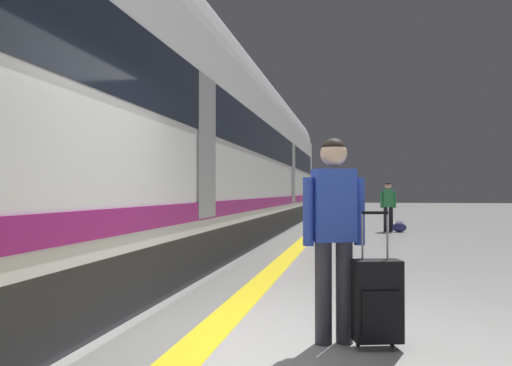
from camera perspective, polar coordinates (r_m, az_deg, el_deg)
The scene contains 8 objects.
ground_plane at distance 4.67m, azimuth 3.38°, elevation -16.64°, with size 120.00×120.00×0.00m, color #B7B7B2.
safety_line_strip at distance 14.58m, azimuth 5.06°, elevation -5.86°, with size 0.36×80.00×0.01m, color yellow.
tactile_edge_band at distance 14.62m, azimuth 3.52°, elevation -5.86°, with size 0.75×80.00×0.01m, color slate.
high_speed_train at distance 13.12m, azimuth -5.50°, elevation 4.52°, with size 2.94×32.56×4.97m.
traveller_foreground at distance 4.69m, azimuth 8.00°, elevation -4.21°, with size 0.51×0.31×1.72m.
rolling_suitcase_foreground at distance 4.67m, azimuth 12.37°, elevation -11.74°, with size 0.42×0.31×1.11m.
passenger_near at distance 18.08m, azimuth 13.45°, elevation -1.99°, with size 0.49×0.22×1.57m.
duffel_bag_near at distance 17.89m, azimuth 14.53°, elevation -4.44°, with size 0.44×0.26×0.36m.
Camera 1 is at (0.53, -4.46, 1.27)m, focal length 38.87 mm.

